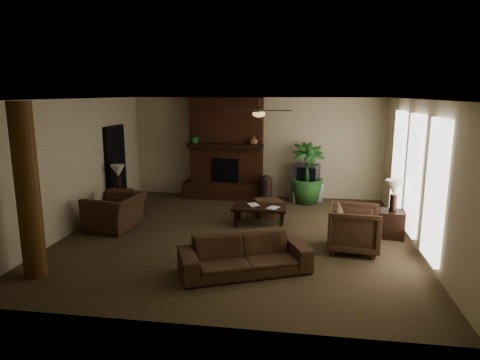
% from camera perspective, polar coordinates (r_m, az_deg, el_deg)
% --- Properties ---
extents(room_shell, '(7.00, 7.00, 7.00)m').
position_cam_1_polar(room_shell, '(8.50, -0.40, 1.44)').
color(room_shell, '#4E3D27').
rests_on(room_shell, ground).
extents(fireplace, '(2.40, 0.70, 2.80)m').
position_cam_1_polar(fireplace, '(11.80, -1.81, 3.13)').
color(fireplace, '#492313').
rests_on(fireplace, ground).
extents(windows, '(0.08, 3.65, 2.35)m').
position_cam_1_polar(windows, '(8.87, 22.42, 0.65)').
color(windows, white).
rests_on(windows, ground).
extents(log_column, '(0.36, 0.36, 2.80)m').
position_cam_1_polar(log_column, '(7.39, -26.80, -1.39)').
color(log_column, brown).
rests_on(log_column, ground).
extents(doorway, '(0.10, 1.00, 2.10)m').
position_cam_1_polar(doorway, '(11.28, -16.46, 1.71)').
color(doorway, black).
rests_on(doorway, ground).
extents(ceiling_fan, '(1.35, 1.35, 0.37)m').
position_cam_1_polar(ceiling_fan, '(8.61, 2.57, 9.14)').
color(ceiling_fan, black).
rests_on(ceiling_fan, ceiling).
extents(sofa, '(2.19, 1.42, 0.83)m').
position_cam_1_polar(sofa, '(6.99, 0.62, -9.26)').
color(sofa, '#48301F').
rests_on(sofa, ground).
extents(armchair_left, '(0.88, 1.24, 1.01)m').
position_cam_1_polar(armchair_left, '(9.55, -16.55, -3.40)').
color(armchair_left, '#48301F').
rests_on(armchair_left, ground).
extents(armchair_right, '(0.94, 0.99, 0.94)m').
position_cam_1_polar(armchair_right, '(8.18, 15.23, -6.11)').
color(armchair_right, '#48301F').
rests_on(armchair_right, ground).
extents(coffee_table, '(1.20, 0.70, 0.43)m').
position_cam_1_polar(coffee_table, '(9.45, 2.67, -3.90)').
color(coffee_table, black).
rests_on(coffee_table, ground).
extents(ottoman, '(0.78, 0.78, 0.40)m').
position_cam_1_polar(ottoman, '(10.17, 3.84, -3.79)').
color(ottoman, '#48301F').
rests_on(ottoman, ground).
extents(tv_stand, '(0.97, 0.76, 0.50)m').
position_cam_1_polar(tv_stand, '(11.72, 8.82, -1.58)').
color(tv_stand, '#B4B4B7').
rests_on(tv_stand, ground).
extents(tv, '(0.77, 0.69, 0.52)m').
position_cam_1_polar(tv, '(11.60, 8.94, 0.86)').
color(tv, '#363638').
rests_on(tv, tv_stand).
extents(floor_vase, '(0.34, 0.34, 0.77)m').
position_cam_1_polar(floor_vase, '(11.30, 3.51, -1.01)').
color(floor_vase, black).
rests_on(floor_vase, ground).
extents(floor_plant, '(1.36, 1.81, 0.90)m').
position_cam_1_polar(floor_plant, '(11.46, 8.96, -0.85)').
color(floor_plant, '#265321').
rests_on(floor_plant, ground).
extents(side_table_left, '(0.52, 0.52, 0.55)m').
position_cam_1_polar(side_table_left, '(10.89, -15.89, -2.77)').
color(side_table_left, black).
rests_on(side_table_left, ground).
extents(lamp_left, '(0.40, 0.40, 0.65)m').
position_cam_1_polar(lamp_left, '(10.70, -16.19, 0.94)').
color(lamp_left, black).
rests_on(lamp_left, side_table_left).
extents(side_table_right, '(0.57, 0.57, 0.55)m').
position_cam_1_polar(side_table_right, '(9.24, 19.80, -5.61)').
color(side_table_right, black).
rests_on(side_table_right, ground).
extents(lamp_right, '(0.40, 0.40, 0.65)m').
position_cam_1_polar(lamp_right, '(9.03, 20.15, -1.25)').
color(lamp_right, black).
rests_on(lamp_right, side_table_right).
extents(mantel_plant, '(0.39, 0.43, 0.33)m').
position_cam_1_polar(mantel_plant, '(11.63, -6.08, 5.77)').
color(mantel_plant, '#265321').
rests_on(mantel_plant, fireplace).
extents(mantel_vase, '(0.28, 0.29, 0.22)m').
position_cam_1_polar(mantel_vase, '(11.33, 1.87, 5.40)').
color(mantel_vase, brown).
rests_on(mantel_vase, fireplace).
extents(book_a, '(0.20, 0.12, 0.29)m').
position_cam_1_polar(book_a, '(9.42, 1.22, -2.67)').
color(book_a, '#999999').
rests_on(book_a, coffee_table).
extents(book_b, '(0.20, 0.11, 0.29)m').
position_cam_1_polar(book_b, '(9.29, 3.91, -2.90)').
color(book_b, '#999999').
rests_on(book_b, coffee_table).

